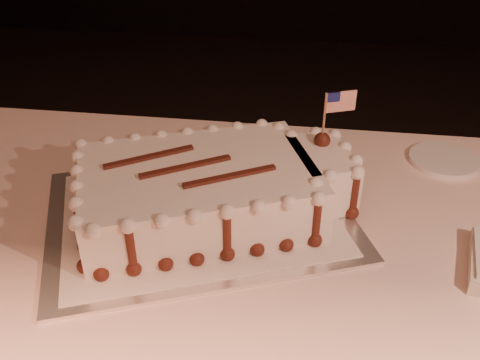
# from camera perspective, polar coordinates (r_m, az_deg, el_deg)

# --- Properties ---
(banquet_table) EXTENTS (2.40, 0.80, 0.75)m
(banquet_table) POSITION_cam_1_polar(r_m,az_deg,el_deg) (1.30, 5.26, -17.66)
(banquet_table) COLOR #FFD4C5
(banquet_table) RESTS_ON ground
(cake_board) EXTENTS (0.69, 0.61, 0.01)m
(cake_board) POSITION_cam_1_polar(r_m,az_deg,el_deg) (1.04, -4.36, -3.69)
(cake_board) COLOR white
(cake_board) RESTS_ON banquet_table
(doily) EXTENTS (0.62, 0.55, 0.00)m
(doily) POSITION_cam_1_polar(r_m,az_deg,el_deg) (1.04, -4.37, -3.47)
(doily) COLOR white
(doily) RESTS_ON cake_board
(sheet_cake) EXTENTS (0.57, 0.43, 0.21)m
(sheet_cake) POSITION_cam_1_polar(r_m,az_deg,el_deg) (1.02, -2.80, -0.86)
(sheet_cake) COLOR white
(sheet_cake) RESTS_ON doily
(side_plate) EXTENTS (0.16, 0.16, 0.01)m
(side_plate) POSITION_cam_1_polar(r_m,az_deg,el_deg) (1.30, 20.93, 2.02)
(side_plate) COLOR white
(side_plate) RESTS_ON banquet_table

